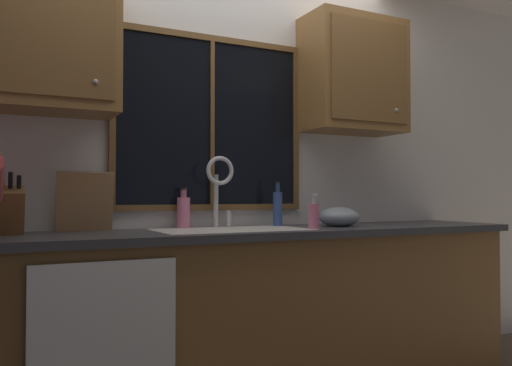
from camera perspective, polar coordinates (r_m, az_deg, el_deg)
back_wall at (r=3.11m, az=-5.38°, el=1.85°), size 5.85×0.12×2.55m
window_glass at (r=3.07m, az=-4.94°, el=6.58°), size 1.10×0.02×0.95m
window_frame_top at (r=3.16m, az=-4.85°, el=15.48°), size 1.17×0.02×0.04m
window_frame_bottom at (r=3.03m, az=-4.89°, el=-2.66°), size 1.17×0.02×0.04m
window_frame_left at (r=2.90m, az=-15.43°, el=7.09°), size 0.03×0.02×0.95m
window_frame_right at (r=3.31m, az=4.35°, el=6.00°), size 0.03×0.02×0.95m
window_mullion_center at (r=3.05m, az=-4.86°, el=6.61°), size 0.02×0.02×0.95m
lower_cabinet_run at (r=2.85m, az=-2.78°, el=-14.76°), size 3.45×0.58×0.88m
countertop at (r=2.77m, az=-2.60°, el=-5.54°), size 3.51×0.62×0.04m
dishwasher_front at (r=2.35m, az=-16.21°, el=-17.22°), size 0.60×0.02×0.74m
upper_cabinet_left at (r=2.77m, az=-21.83°, el=14.60°), size 0.65×0.36×0.72m
upper_cabinet_right at (r=3.43m, az=10.61°, el=11.44°), size 0.65×0.36×0.72m
sink at (r=2.78m, az=-2.73°, el=-7.13°), size 0.80×0.46×0.21m
faucet at (r=2.94m, az=-4.01°, el=0.04°), size 0.18×0.09×0.40m
knife_block at (r=2.64m, az=-25.32°, el=-2.82°), size 0.12×0.18×0.32m
cutting_board at (r=2.78m, az=-18.19°, el=-1.96°), size 0.28×0.08×0.30m
mixing_bowl at (r=3.12m, az=9.04°, el=-3.70°), size 0.24×0.24×0.12m
soap_dispenser at (r=2.82m, az=6.34°, el=-3.57°), size 0.06×0.07×0.19m
bottle_green_glass at (r=3.08m, az=2.38°, el=-2.71°), size 0.05×0.05×0.26m
bottle_tall_clear at (r=2.91m, az=-7.93°, el=-3.11°), size 0.07×0.07×0.22m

